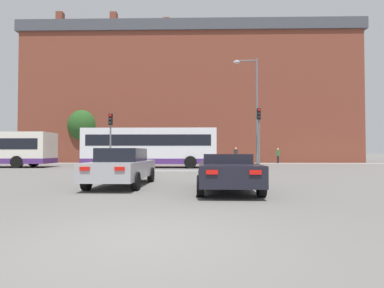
{
  "coord_description": "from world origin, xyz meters",
  "views": [
    {
      "loc": [
        0.88,
        -4.66,
        1.34
      ],
      "look_at": [
        0.4,
        18.68,
        1.94
      ],
      "focal_mm": 28.0,
      "sensor_mm": 36.0,
      "label": 1
    }
  ],
  "objects_px": {
    "car_roadster_right": "(227,171)",
    "street_lamp_junction": "(253,103)",
    "pedestrian_waiting": "(278,154)",
    "car_saloon_left": "(123,167)",
    "pedestrian_walking_east": "(236,154)",
    "bus_crossing_lead": "(150,147)",
    "traffic_light_near_left": "(110,132)",
    "traffic_light_near_right": "(259,129)"
  },
  "relations": [
    {
      "from": "car_roadster_right",
      "to": "street_lamp_junction",
      "type": "bearing_deg",
      "value": 76.52
    },
    {
      "from": "car_roadster_right",
      "to": "pedestrian_waiting",
      "type": "bearing_deg",
      "value": 72.5
    },
    {
      "from": "car_saloon_left",
      "to": "pedestrian_walking_east",
      "type": "bearing_deg",
      "value": 73.37
    },
    {
      "from": "pedestrian_waiting",
      "to": "pedestrian_walking_east",
      "type": "distance_m",
      "value": 4.94
    },
    {
      "from": "bus_crossing_lead",
      "to": "pedestrian_walking_east",
      "type": "distance_m",
      "value": 12.78
    },
    {
      "from": "pedestrian_walking_east",
      "to": "street_lamp_junction",
      "type": "bearing_deg",
      "value": 85.46
    },
    {
      "from": "traffic_light_near_left",
      "to": "pedestrian_walking_east",
      "type": "xyz_separation_m",
      "value": [
        10.6,
        13.65,
        -1.64
      ]
    },
    {
      "from": "pedestrian_waiting",
      "to": "car_roadster_right",
      "type": "bearing_deg",
      "value": -156.37
    },
    {
      "from": "street_lamp_junction",
      "to": "pedestrian_waiting",
      "type": "xyz_separation_m",
      "value": [
        5.16,
        12.59,
        -3.95
      ]
    },
    {
      "from": "traffic_light_near_right",
      "to": "pedestrian_walking_east",
      "type": "distance_m",
      "value": 13.32
    },
    {
      "from": "car_saloon_left",
      "to": "traffic_light_near_right",
      "type": "xyz_separation_m",
      "value": [
        7.37,
        9.78,
        2.23
      ]
    },
    {
      "from": "car_saloon_left",
      "to": "street_lamp_junction",
      "type": "distance_m",
      "value": 13.51
    },
    {
      "from": "street_lamp_junction",
      "to": "pedestrian_waiting",
      "type": "height_order",
      "value": "street_lamp_junction"
    },
    {
      "from": "car_roadster_right",
      "to": "street_lamp_junction",
      "type": "height_order",
      "value": "street_lamp_junction"
    },
    {
      "from": "traffic_light_near_left",
      "to": "pedestrian_waiting",
      "type": "distance_m",
      "value": 20.94
    },
    {
      "from": "car_saloon_left",
      "to": "street_lamp_junction",
      "type": "relative_size",
      "value": 0.57
    },
    {
      "from": "traffic_light_near_left",
      "to": "pedestrian_walking_east",
      "type": "distance_m",
      "value": 17.36
    },
    {
      "from": "traffic_light_near_right",
      "to": "bus_crossing_lead",
      "type": "bearing_deg",
      "value": 156.97
    },
    {
      "from": "car_saloon_left",
      "to": "traffic_light_near_left",
      "type": "height_order",
      "value": "traffic_light_near_left"
    },
    {
      "from": "bus_crossing_lead",
      "to": "pedestrian_walking_east",
      "type": "bearing_deg",
      "value": -41.17
    },
    {
      "from": "car_roadster_right",
      "to": "pedestrian_waiting",
      "type": "relative_size",
      "value": 2.57
    },
    {
      "from": "car_saloon_left",
      "to": "traffic_light_near_left",
      "type": "bearing_deg",
      "value": 110.34
    },
    {
      "from": "car_saloon_left",
      "to": "pedestrian_walking_east",
      "type": "distance_m",
      "value": 24.11
    },
    {
      "from": "pedestrian_waiting",
      "to": "pedestrian_walking_east",
      "type": "bearing_deg",
      "value": 135.57
    },
    {
      "from": "car_roadster_right",
      "to": "bus_crossing_lead",
      "type": "xyz_separation_m",
      "value": [
        -5.02,
        14.85,
        1.1
      ]
    },
    {
      "from": "car_saloon_left",
      "to": "car_roadster_right",
      "type": "distance_m",
      "value": 4.26
    },
    {
      "from": "traffic_light_near_right",
      "to": "street_lamp_junction",
      "type": "distance_m",
      "value": 2.19
    },
    {
      "from": "traffic_light_near_right",
      "to": "street_lamp_junction",
      "type": "xyz_separation_m",
      "value": [
        -0.23,
        0.88,
        2.0
      ]
    },
    {
      "from": "pedestrian_waiting",
      "to": "pedestrian_walking_east",
      "type": "relative_size",
      "value": 0.95
    },
    {
      "from": "car_saloon_left",
      "to": "pedestrian_walking_east",
      "type": "height_order",
      "value": "pedestrian_walking_east"
    },
    {
      "from": "pedestrian_waiting",
      "to": "bus_crossing_lead",
      "type": "bearing_deg",
      "value": 168.78
    },
    {
      "from": "street_lamp_junction",
      "to": "pedestrian_walking_east",
      "type": "relative_size",
      "value": 4.58
    },
    {
      "from": "car_saloon_left",
      "to": "bus_crossing_lead",
      "type": "height_order",
      "value": "bus_crossing_lead"
    },
    {
      "from": "pedestrian_walking_east",
      "to": "pedestrian_waiting",
      "type": "bearing_deg",
      "value": 179.87
    },
    {
      "from": "bus_crossing_lead",
      "to": "pedestrian_waiting",
      "type": "xyz_separation_m",
      "value": [
        13.34,
        9.9,
        -0.74
      ]
    },
    {
      "from": "bus_crossing_lead",
      "to": "street_lamp_junction",
      "type": "xyz_separation_m",
      "value": [
        8.18,
        -2.69,
        3.22
      ]
    },
    {
      "from": "traffic_light_near_left",
      "to": "traffic_light_near_right",
      "type": "xyz_separation_m",
      "value": [
        10.61,
        0.47,
        0.26
      ]
    },
    {
      "from": "traffic_light_near_left",
      "to": "street_lamp_junction",
      "type": "bearing_deg",
      "value": 7.45
    },
    {
      "from": "pedestrian_waiting",
      "to": "traffic_light_near_left",
      "type": "bearing_deg",
      "value": 174.11
    },
    {
      "from": "car_saloon_left",
      "to": "street_lamp_junction",
      "type": "height_order",
      "value": "street_lamp_junction"
    },
    {
      "from": "bus_crossing_lead",
      "to": "car_roadster_right",
      "type": "bearing_deg",
      "value": -161.32
    },
    {
      "from": "car_roadster_right",
      "to": "traffic_light_near_left",
      "type": "bearing_deg",
      "value": 124.82
    }
  ]
}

